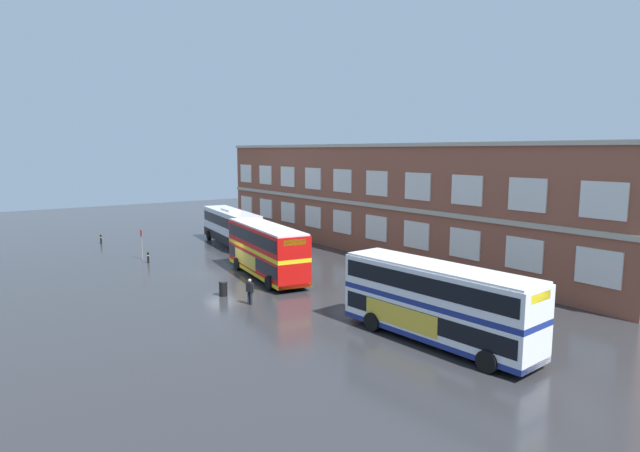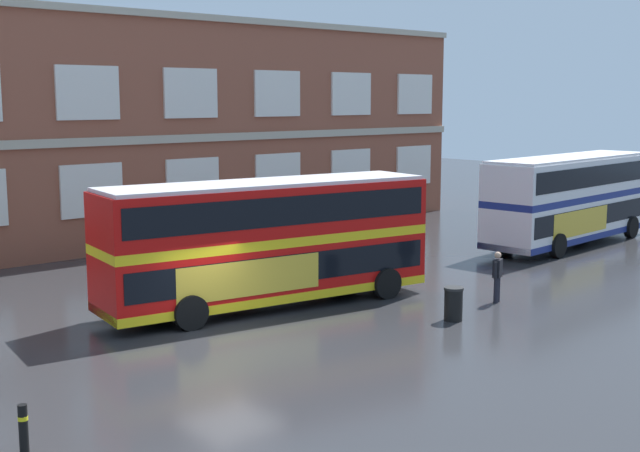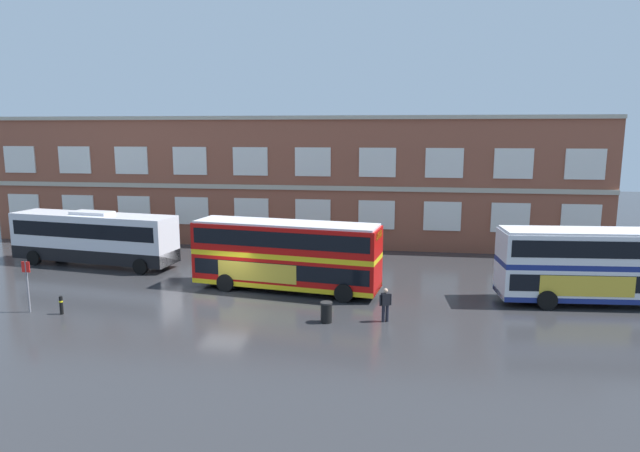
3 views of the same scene
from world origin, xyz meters
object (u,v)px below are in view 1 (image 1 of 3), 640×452
Objects in this scene: safety_bollard_west at (101,239)px; waiting_passenger at (250,290)px; double_decker_middle at (436,302)px; bus_stand_flag at (142,242)px; touring_coach at (231,227)px; station_litter_bin at (223,288)px; double_decker_near at (266,250)px; safety_bollard_east at (148,257)px.

waiting_passenger is at bearing 4.49° from safety_bollard_west.
bus_stand_flag is (-29.88, -5.84, -0.51)m from double_decker_middle.
waiting_passenger is 29.21m from safety_bollard_west.
touring_coach is at bearing 172.66° from double_decker_middle.
double_decker_middle is 15.40m from station_litter_bin.
double_decker_near is 0.92× the size of touring_coach.
station_litter_bin is 26.31m from safety_bollard_west.
double_decker_middle reaches higher than waiting_passenger.
station_litter_bin is at bearing -27.70° from touring_coach.
double_decker_near is at bearing 25.38° from bus_stand_flag.
safety_bollard_east is (12.64, 0.99, 0.00)m from safety_bollard_west.
double_decker_middle is at bearing 19.54° from station_litter_bin.
waiting_passenger is 1.79× the size of safety_bollard_west.
double_decker_near is at bearing 16.61° from safety_bollard_west.
double_decker_near is 10.93× the size of station_litter_bin.
double_decker_middle reaches higher than safety_bollard_east.
double_decker_middle is 0.91× the size of touring_coach.
waiting_passenger is 18.37m from bus_stand_flag.
bus_stand_flag reaches higher than safety_bollard_west.
safety_bollard_west is at bearing -163.39° from double_decker_near.
double_decker_middle is 11.75× the size of safety_bollard_east.
station_litter_bin is (15.45, 0.72, -1.12)m from bus_stand_flag.
bus_stand_flag is 15.51m from station_litter_bin.
safety_bollard_west is 12.68m from safety_bollard_east.
waiting_passenger is at bearing 3.87° from bus_stand_flag.
bus_stand_flag is at bearing -77.78° from touring_coach.
waiting_passenger is 1.65× the size of station_litter_bin.
touring_coach is 7.20× the size of waiting_passenger.
double_decker_near is 11.85× the size of safety_bollard_east.
safety_bollard_west is (-8.65, -11.01, -1.42)m from touring_coach.
double_decker_middle is (17.52, -0.02, 0.00)m from double_decker_near.
double_decker_middle is at bearing 11.06° from bus_stand_flag.
bus_stand_flag is at bearing 178.36° from safety_bollard_east.
bus_stand_flag is at bearing -177.33° from station_litter_bin.
waiting_passenger is 1.79× the size of safety_bollard_east.
station_litter_bin is at bearing -169.71° from waiting_passenger.
station_litter_bin is (-2.86, -0.52, -0.41)m from waiting_passenger.
bus_stand_flag is at bearing -154.62° from double_decker_near.
double_decker_near is 1.01× the size of double_decker_middle.
station_litter_bin is (3.09, -5.14, -1.63)m from double_decker_near.
touring_coach reaches higher than waiting_passenger.
touring_coach reaches higher than bus_stand_flag.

